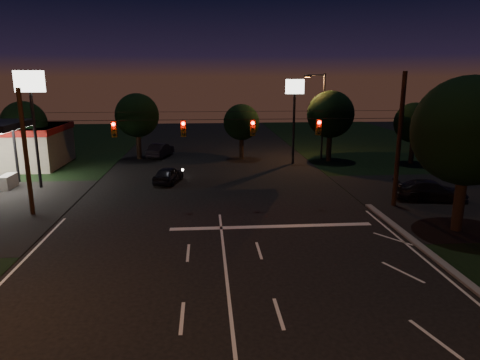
{
  "coord_description": "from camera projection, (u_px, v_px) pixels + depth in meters",
  "views": [
    {
      "loc": [
        -0.8,
        -12.23,
        8.64
      ],
      "look_at": [
        1.07,
        11.0,
        3.0
      ],
      "focal_mm": 32.0,
      "sensor_mm": 36.0,
      "label": 1
    }
  ],
  "objects": [
    {
      "name": "utility_pole_left",
      "position": [
        33.0,
        214.0,
        27.53
      ],
      "size": [
        0.28,
        0.28,
        8.0
      ],
      "primitive_type": "cylinder",
      "color": "black",
      "rests_on": "ground"
    },
    {
      "name": "stop_bar",
      "position": [
        272.0,
        226.0,
        25.31
      ],
      "size": [
        12.0,
        0.5,
        0.01
      ],
      "primitive_type": "cube",
      "color": "silver",
      "rests_on": "ground"
    },
    {
      "name": "tree_far_d",
      "position": [
        330.0,
        115.0,
        43.9
      ],
      "size": [
        4.8,
        4.8,
        7.3
      ],
      "color": "black",
      "rests_on": "ground"
    },
    {
      "name": "tree_far_a",
      "position": [
        25.0,
        124.0,
        40.71
      ],
      "size": [
        4.2,
        4.2,
        6.42
      ],
      "color": "black",
      "rests_on": "ground"
    },
    {
      "name": "car_cross",
      "position": [
        431.0,
        191.0,
        30.49
      ],
      "size": [
        5.33,
        2.95,
        1.46
      ],
      "primitive_type": "imported",
      "rotation": [
        0.0,
        0.0,
        1.38
      ],
      "color": "black",
      "rests_on": "ground"
    },
    {
      "name": "car_oncoming_a",
      "position": [
        168.0,
        175.0,
        35.62
      ],
      "size": [
        2.6,
        4.33,
        1.38
      ],
      "primitive_type": "imported",
      "rotation": [
        0.0,
        0.0,
        2.88
      ],
      "color": "black",
      "rests_on": "ground"
    },
    {
      "name": "utility_pole_right",
      "position": [
        393.0,
        206.0,
        29.41
      ],
      "size": [
        0.3,
        0.3,
        9.0
      ],
      "primitive_type": "cylinder",
      "color": "black",
      "rests_on": "ground"
    },
    {
      "name": "car_oncoming_b",
      "position": [
        160.0,
        150.0,
        47.15
      ],
      "size": [
        2.77,
        4.86,
        1.52
      ],
      "primitive_type": "imported",
      "rotation": [
        0.0,
        0.0,
        2.87
      ],
      "color": "black",
      "rests_on": "ground"
    },
    {
      "name": "pole_sign_right",
      "position": [
        294.0,
        102.0,
        42.16
      ],
      "size": [
        1.8,
        0.3,
        8.4
      ],
      "color": "black",
      "rests_on": "ground"
    },
    {
      "name": "ground",
      "position": [
        234.0,
        349.0,
        13.94
      ],
      "size": [
        140.0,
        140.0,
        0.0
      ],
      "primitive_type": "plane",
      "color": "black",
      "rests_on": "ground"
    },
    {
      "name": "tree_far_c",
      "position": [
        242.0,
        123.0,
        45.33
      ],
      "size": [
        3.8,
        3.8,
        5.86
      ],
      "color": "black",
      "rests_on": "ground"
    },
    {
      "name": "signal_span",
      "position": [
        218.0,
        127.0,
        27.14
      ],
      "size": [
        24.0,
        0.4,
        1.56
      ],
      "color": "black",
      "rests_on": "ground"
    },
    {
      "name": "tree_far_e",
      "position": [
        414.0,
        123.0,
        42.74
      ],
      "size": [
        4.0,
        4.0,
        6.18
      ],
      "color": "black",
      "rests_on": "ground"
    },
    {
      "name": "tree_far_b",
      "position": [
        137.0,
        116.0,
        45.29
      ],
      "size": [
        4.6,
        4.6,
        6.98
      ],
      "color": "black",
      "rests_on": "ground"
    },
    {
      "name": "street_light_right_far",
      "position": [
        321.0,
        110.0,
        44.59
      ],
      "size": [
        2.2,
        0.35,
        9.0
      ],
      "color": "black",
      "rests_on": "ground"
    },
    {
      "name": "pole_sign_left_near",
      "position": [
        31.0,
        99.0,
        32.52
      ],
      "size": [
        2.2,
        0.3,
        9.1
      ],
      "color": "black",
      "rests_on": "ground"
    },
    {
      "name": "tree_right_near",
      "position": [
        467.0,
        132.0,
        23.51
      ],
      "size": [
        6.0,
        6.0,
        8.76
      ],
      "color": "black",
      "rests_on": "ground"
    }
  ]
}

